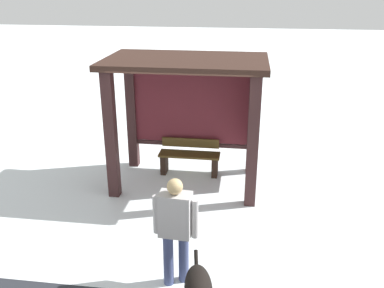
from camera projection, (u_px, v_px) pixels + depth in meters
name	position (u px, v px, depth m)	size (l,w,h in m)	color
ground_plane	(187.00, 182.00, 8.72)	(60.00, 60.00, 0.00)	white
bus_shelter	(192.00, 94.00, 8.19)	(3.06, 1.88, 2.58)	#341D1D
bench_left_inside	(190.00, 158.00, 9.01)	(1.31, 0.39, 0.76)	#4B3818
person_walking	(175.00, 224.00, 5.52)	(0.62, 0.29, 1.60)	#B6B2B2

